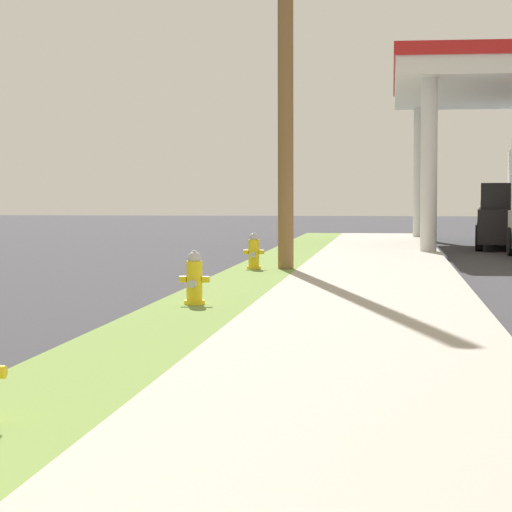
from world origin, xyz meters
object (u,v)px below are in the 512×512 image
Objects in this scene: utility_pole_midground at (285,15)px; truck_black_on_apron at (512,218)px; fire_hydrant_second at (194,281)px; fire_hydrant_third at (254,253)px.

utility_pole_midground reaches higher than truck_black_on_apron.
fire_hydrant_third is at bearing 90.66° from fire_hydrant_second.
fire_hydrant_third is at bearing -155.38° from utility_pole_midground.
truck_black_on_apron is at bearing 63.62° from utility_pole_midground.
truck_black_on_apron reaches higher than fire_hydrant_second.
fire_hydrant_second is 20.22m from truck_black_on_apron.
fire_hydrant_second is at bearing -108.26° from truck_black_on_apron.
truck_black_on_apron reaches higher than fire_hydrant_third.
truck_black_on_apron is (6.42, 11.98, 0.47)m from fire_hydrant_third.
fire_hydrant_second is 7.21m from fire_hydrant_third.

